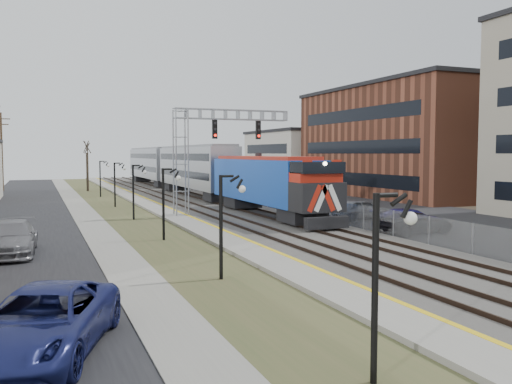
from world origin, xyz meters
TOP-DOWN VIEW (x-y plane):
  - ground at (0.00, 0.00)m, footprint 160.00×160.00m
  - street_west at (-11.50, 35.00)m, footprint 7.00×120.00m
  - sidewalk at (-7.00, 35.00)m, footprint 2.00×120.00m
  - grass_median at (-4.00, 35.00)m, footprint 4.00×120.00m
  - platform at (-1.00, 35.00)m, footprint 2.00×120.00m
  - ballast_bed at (4.00, 35.00)m, footprint 8.00×120.00m
  - parking_lot at (16.00, 35.00)m, footprint 16.00×120.00m
  - platform_edge at (-0.12, 35.00)m, footprint 0.24×120.00m
  - track_near at (2.00, 35.00)m, footprint 1.58×120.00m
  - track_far at (5.50, 35.00)m, footprint 1.58×120.00m
  - train at (5.50, 49.70)m, footprint 3.00×63.05m
  - signal_gantry at (1.22, 27.99)m, footprint 9.00×1.07m
  - lampposts at (-4.00, 18.29)m, footprint 0.14×62.14m
  - fence at (8.20, 35.00)m, footprint 0.04×120.00m
  - buildings_east at (30.00, 31.18)m, footprint 16.00×76.00m
  - bare_trees at (-12.66, 38.91)m, footprint 12.30×42.30m
  - car_lot_c at (10.42, 14.85)m, footprint 4.78×2.44m
  - car_lot_d at (10.83, 15.91)m, footprint 4.87×2.19m
  - car_lot_e at (11.35, 22.00)m, footprint 4.41×1.85m
  - car_street_a at (-10.31, 2.31)m, footprint 4.41×6.23m
  - car_street_b at (-11.57, 16.55)m, footprint 2.43×5.49m

SIDE VIEW (x-z plane):
  - ground at x=0.00m, z-range 0.00..0.00m
  - street_west at x=-11.50m, z-range 0.00..0.04m
  - parking_lot at x=16.00m, z-range 0.00..0.04m
  - grass_median at x=-4.00m, z-range 0.00..0.06m
  - sidewalk at x=-7.00m, z-range 0.00..0.08m
  - ballast_bed at x=4.00m, z-range 0.00..0.20m
  - platform at x=-1.00m, z-range 0.00..0.24m
  - platform_edge at x=-0.12m, z-range 0.24..0.25m
  - track_near at x=2.00m, z-range 0.20..0.35m
  - track_far at x=5.50m, z-range 0.20..0.35m
  - car_lot_c at x=10.42m, z-range 0.00..1.29m
  - car_lot_d at x=10.83m, z-range 0.00..1.38m
  - car_lot_e at x=11.35m, z-range 0.00..1.49m
  - car_street_b at x=-11.57m, z-range 0.00..1.57m
  - car_street_a at x=-10.31m, z-range 0.00..1.58m
  - fence at x=8.20m, z-range 0.00..1.60m
  - lampposts at x=-4.00m, z-range 0.00..4.00m
  - bare_trees at x=-12.66m, z-range -0.27..5.68m
  - train at x=5.50m, z-range 0.22..5.55m
  - signal_gantry at x=1.22m, z-range 1.51..9.66m
  - buildings_east at x=30.00m, z-range -1.19..13.81m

